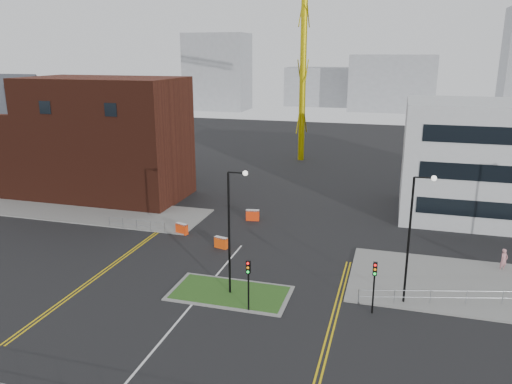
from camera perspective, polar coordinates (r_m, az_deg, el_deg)
ground at (r=31.04m, az=-11.68°, el=-17.35°), size 200.00×200.00×0.00m
pavement_left at (r=57.95m, az=-19.32°, el=-1.95°), size 28.00×8.00×0.12m
island_kerb at (r=36.66m, az=-2.99°, el=-11.46°), size 8.60×4.60×0.08m
grass_island at (r=36.65m, az=-2.99°, el=-11.43°), size 8.00×4.00×0.12m
brick_building at (r=62.89m, az=-19.00°, el=5.79°), size 24.20×10.07×14.24m
streetlamp_island at (r=34.47m, az=-2.77°, el=-3.54°), size 1.46×0.36×9.18m
streetlamp_right_near at (r=34.73m, az=17.52°, el=-4.13°), size 1.46×0.36×9.18m
traffic_light_island at (r=33.26m, az=-0.88°, el=-9.57°), size 0.28×0.33×3.65m
traffic_light_right at (r=33.90m, az=13.38°, el=-9.52°), size 0.28×0.33×3.65m
railing_left at (r=49.85m, az=-13.50°, el=-3.48°), size 6.05×0.05×1.10m
railing_right at (r=38.62m, az=26.39°, el=-10.51°), size 19.05×5.05×1.10m
centre_line at (r=32.54m, az=-10.01°, el=-15.57°), size 0.15×30.00×0.01m
yellow_left_a at (r=42.78m, az=-16.31°, el=-8.03°), size 0.12×24.00×0.01m
yellow_left_b at (r=42.62m, az=-15.96°, el=-8.09°), size 0.12×24.00×0.01m
yellow_right_a at (r=33.47m, az=8.50°, el=-14.53°), size 0.12×20.00×0.01m
yellow_right_b at (r=33.45m, az=9.02°, el=-14.58°), size 0.12×20.00×0.01m
skyline_a at (r=152.33m, az=-4.42°, el=13.52°), size 18.00×12.00×22.00m
skyline_b at (r=153.06m, az=15.26°, el=11.91°), size 24.00×12.00×16.00m
skyline_d at (r=164.46m, az=8.89°, el=11.79°), size 30.00×12.00×12.00m
pedestrian at (r=44.32m, az=26.46°, el=-6.97°), size 0.80×0.76×1.84m
barrier_left at (r=48.16m, az=-8.48°, el=-4.12°), size 1.31×0.77×1.04m
barrier_mid at (r=44.42m, az=-4.02°, el=-5.73°), size 1.27×0.69×1.02m
barrier_right at (r=51.38m, az=-0.39°, el=-2.61°), size 1.40×0.66×1.13m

